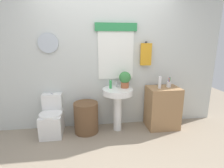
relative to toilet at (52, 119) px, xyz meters
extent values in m
plane|color=gray|center=(0.97, -0.88, -0.27)|extent=(8.00, 8.00, 0.00)
cube|color=silver|center=(0.97, 0.27, 1.03)|extent=(4.40, 0.10, 2.60)
cube|color=white|center=(1.16, 0.20, 1.08)|extent=(0.64, 0.03, 0.86)
cube|color=#2D894C|center=(1.16, 0.19, 1.57)|extent=(0.74, 0.04, 0.14)
cylinder|color=silver|center=(0.00, 0.20, 1.30)|extent=(0.34, 0.03, 0.34)
cylinder|color=black|center=(1.72, 0.19, 1.31)|extent=(0.02, 0.06, 0.02)
cube|color=gold|center=(1.72, 0.17, 1.09)|extent=(0.20, 0.05, 0.40)
cube|color=white|center=(0.00, -0.03, -0.08)|extent=(0.36, 0.50, 0.39)
cylinder|color=white|center=(0.00, -0.09, 0.13)|extent=(0.38, 0.38, 0.03)
cube|color=white|center=(0.00, 0.14, 0.27)|extent=(0.34, 0.18, 0.30)
cylinder|color=silver|center=(0.00, 0.14, 0.43)|extent=(0.04, 0.04, 0.02)
cylinder|color=brown|center=(0.59, -0.03, 0.00)|extent=(0.43, 0.43, 0.55)
cylinder|color=white|center=(1.16, -0.03, 0.07)|extent=(0.15, 0.15, 0.69)
cylinder|color=white|center=(1.16, -0.03, 0.47)|extent=(0.54, 0.54, 0.10)
cylinder|color=silver|center=(1.16, 0.09, 0.57)|extent=(0.03, 0.03, 0.10)
cube|color=#9E754C|center=(2.02, -0.03, 0.12)|extent=(0.58, 0.44, 0.78)
cylinder|color=green|center=(1.04, 0.02, 0.59)|extent=(0.05, 0.05, 0.15)
cylinder|color=#AD5B38|center=(1.30, 0.03, 0.57)|extent=(0.14, 0.14, 0.10)
sphere|color=#3D8442|center=(1.30, 0.03, 0.70)|extent=(0.21, 0.21, 0.21)
cylinder|color=white|center=(1.92, -0.07, 0.62)|extent=(0.05, 0.05, 0.22)
cylinder|color=silver|center=(2.12, -0.01, 0.56)|extent=(0.08, 0.08, 0.10)
cylinder|color=green|center=(2.14, -0.01, 0.60)|extent=(0.01, 0.02, 0.18)
cylinder|color=blue|center=(2.12, 0.01, 0.60)|extent=(0.04, 0.01, 0.18)
cylinder|color=red|center=(2.12, -0.03, 0.60)|extent=(0.03, 0.01, 0.18)
camera|label=1|loc=(0.65, -2.99, 1.35)|focal=28.33mm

